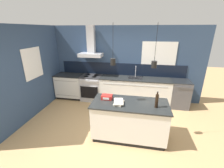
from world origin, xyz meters
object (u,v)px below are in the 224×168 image
Objects in this scene: oven_range at (92,88)px; dishwasher at (179,94)px; red_supply_box at (107,97)px; bottle_on_island at (157,101)px; book_stack at (119,102)px.

oven_range is 3.04m from dishwasher.
red_supply_box is (-2.09, -1.74, 0.50)m from dishwasher.
bottle_on_island reaches higher than oven_range.
dishwasher is 2.66m from book_stack.
red_supply_box reaches higher than oven_range.
book_stack is at bearing -132.76° from dishwasher.
dishwasher is 2.77m from red_supply_box.
oven_range is at bearing 118.71° from red_supply_box.
red_supply_box is at bearing -61.29° from oven_range.
red_supply_box reaches higher than book_stack.
dishwasher is 2.51× the size of book_stack.
bottle_on_island is 1.45× the size of red_supply_box.
book_stack is at bearing -56.65° from oven_range.
book_stack is (-1.78, -1.92, 0.49)m from dishwasher.
dishwasher is at bearing 39.83° from red_supply_box.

